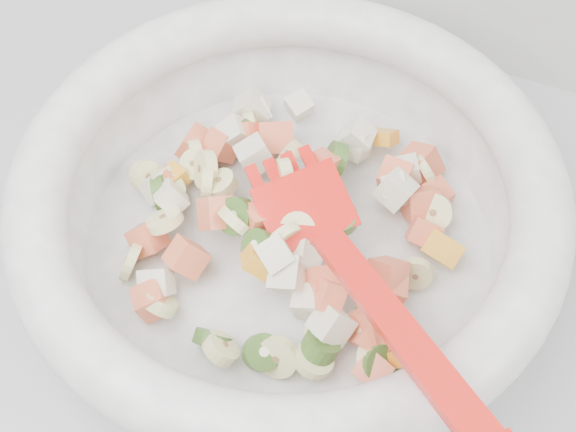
% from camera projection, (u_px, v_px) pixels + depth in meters
% --- Properties ---
extents(mixing_bowl, '(0.36, 0.36, 0.13)m').
position_uv_depth(mixing_bowl, '(288.00, 209.00, 0.53)').
color(mixing_bowl, white).
rests_on(mixing_bowl, counter).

